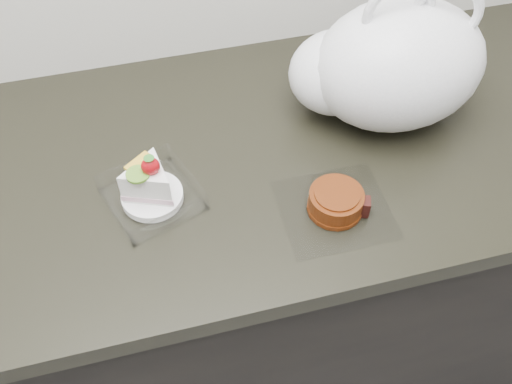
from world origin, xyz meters
name	(u,v)px	position (x,y,z in m)	size (l,w,h in m)	color
counter	(183,292)	(0.00, 1.69, 0.45)	(2.04, 0.64, 0.90)	black
cake_tray	(151,189)	(-0.02, 1.62, 0.93)	(0.18, 0.18, 0.11)	white
mooncake_wrap	(337,203)	(0.28, 1.52, 0.92)	(0.18, 0.17, 0.04)	white
plastic_bag	(386,65)	(0.43, 1.73, 1.01)	(0.38, 0.29, 0.29)	white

